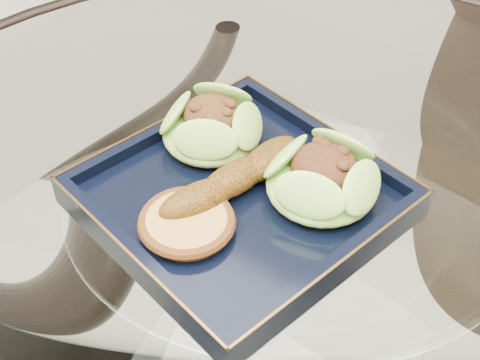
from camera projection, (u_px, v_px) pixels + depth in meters
The scene contains 6 objects.
dining_table at pixel (281, 320), 0.78m from camera, with size 1.13×1.13×0.77m.
navy_plate at pixel (240, 202), 0.68m from camera, with size 0.27×0.27×0.02m, color black.
lettuce_wrap_left at pixel (211, 129), 0.72m from camera, with size 0.11×0.11×0.04m, color #5F972B.
lettuce_wrap_right at pixel (322, 181), 0.66m from camera, with size 0.11×0.11×0.04m, color #71B033.
roasted_plantain at pixel (234, 179), 0.67m from camera, with size 0.17×0.04×0.03m, color #683E0B.
crumb_patty at pixel (187, 224), 0.63m from camera, with size 0.08×0.08×0.02m, color #BD8D3F.
Camera 1 is at (0.23, -0.40, 1.25)m, focal length 50.00 mm.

